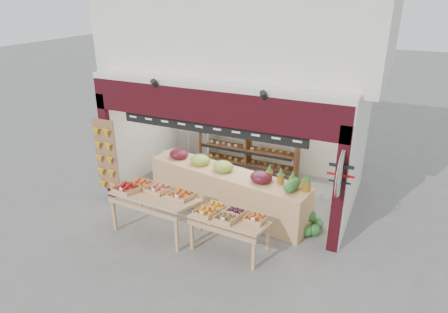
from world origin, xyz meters
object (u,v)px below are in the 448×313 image
(cardboard_stack, at_px, (178,168))
(watermelon_pile, at_px, (307,223))
(mid_counter, at_px, (227,189))
(refrigerator, at_px, (203,135))
(back_shelving, at_px, (248,138))
(display_table_right, at_px, (228,217))
(display_table_left, at_px, (153,193))

(cardboard_stack, relative_size, watermelon_pile, 1.66)
(mid_counter, bearing_deg, refrigerator, 128.04)
(mid_counter, bearing_deg, watermelon_pile, -2.17)
(back_shelving, distance_m, refrigerator, 1.51)
(cardboard_stack, relative_size, display_table_right, 0.72)
(display_table_left, relative_size, display_table_right, 1.19)
(cardboard_stack, bearing_deg, refrigerator, 82.65)
(display_table_right, relative_size, watermelon_pile, 2.32)
(mid_counter, relative_size, display_table_right, 2.68)
(refrigerator, relative_size, watermelon_pile, 2.65)
(display_table_right, xyz_separation_m, watermelon_pile, (1.30, 1.29, -0.54))
(display_table_right, bearing_deg, back_shelving, 105.16)
(back_shelving, distance_m, cardboard_stack, 2.12)
(display_table_left, bearing_deg, cardboard_stack, 109.13)
(display_table_left, height_order, display_table_right, display_table_left)
(back_shelving, height_order, display_table_left, back_shelving)
(refrigerator, xyz_separation_m, watermelon_pile, (3.74, -2.36, -0.68))
(watermelon_pile, bearing_deg, display_table_right, -135.24)
(back_shelving, relative_size, display_table_left, 1.57)
(back_shelving, distance_m, watermelon_pile, 3.26)
(mid_counter, xyz_separation_m, watermelon_pile, (1.95, -0.07, -0.35))
(refrigerator, bearing_deg, mid_counter, -53.21)
(refrigerator, height_order, display_table_right, refrigerator)
(cardboard_stack, bearing_deg, back_shelving, 32.93)
(back_shelving, relative_size, mid_counter, 0.70)
(back_shelving, height_order, watermelon_pile, back_shelving)
(display_table_left, bearing_deg, watermelon_pile, 22.44)
(refrigerator, xyz_separation_m, cardboard_stack, (-0.16, -1.24, -0.60))
(cardboard_stack, xyz_separation_m, mid_counter, (1.94, -1.04, 0.27))
(refrigerator, distance_m, mid_counter, 2.91)
(cardboard_stack, bearing_deg, watermelon_pile, -15.99)
(mid_counter, distance_m, display_table_right, 1.52)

